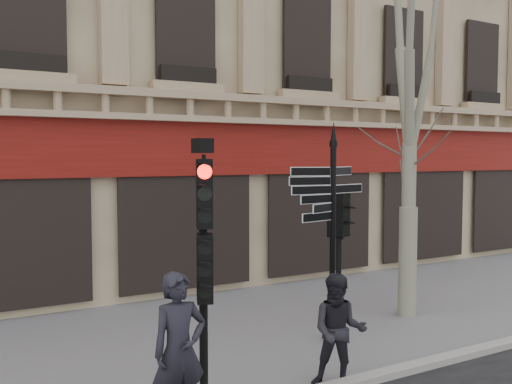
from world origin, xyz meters
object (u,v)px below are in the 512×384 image
traffic_signal_secondary (339,226)px  pedestrian_a (179,351)px  pedestrian_b (339,331)px  traffic_signal_main (203,240)px  plane_tree (412,15)px  fingerpost (333,194)px

traffic_signal_secondary → pedestrian_a: size_ratio=1.38×
pedestrian_b → traffic_signal_main: bearing=-149.5°
plane_tree → pedestrian_b: bearing=-148.0°
fingerpost → pedestrian_b: (-1.24, -1.78, -1.87)m
traffic_signal_secondary → plane_tree: 4.67m
pedestrian_a → pedestrian_b: size_ratio=1.17×
traffic_signal_main → pedestrian_a: (-0.48, -0.31, -1.32)m
pedestrian_a → traffic_signal_main: bearing=30.2°
fingerpost → traffic_signal_secondary: fingerpost is taller
traffic_signal_main → traffic_signal_secondary: size_ratio=1.33×
pedestrian_a → pedestrian_b: bearing=-2.4°
fingerpost → plane_tree: bearing=11.5°
traffic_signal_secondary → traffic_signal_main: bearing=-157.5°
traffic_signal_secondary → plane_tree: bearing=-49.3°
traffic_signal_main → pedestrian_a: bearing=-125.1°
traffic_signal_main → pedestrian_a: 1.43m
fingerpost → pedestrian_b: 2.87m
pedestrian_b → fingerpost: bearing=94.0°
traffic_signal_main → plane_tree: bearing=41.4°
traffic_signal_secondary → plane_tree: (1.13, -0.93, 4.43)m
pedestrian_a → fingerpost: bearing=22.9°
traffic_signal_main → traffic_signal_secondary: 5.43m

